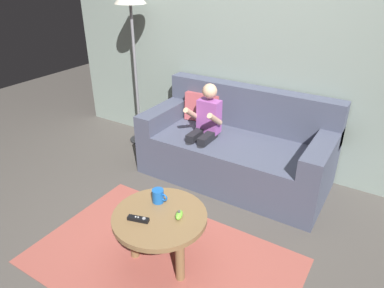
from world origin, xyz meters
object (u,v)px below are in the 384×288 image
object	(u,v)px
nunchuk_lime	(179,215)
coffee_table	(161,222)
person_seated_on_couch	(204,127)
coffee_mug	(158,196)
floor_lamp	(131,7)
couch	(236,148)
game_remote_black_near_edge	(138,219)

from	to	relation	value
nunchuk_lime	coffee_table	bearing A→B (deg)	-162.15
person_seated_on_couch	coffee_mug	world-z (taller)	person_seated_on_couch
person_seated_on_couch	nunchuk_lime	size ratio (longest dim) A/B	9.20
coffee_mug	floor_lamp	world-z (taller)	floor_lamp
person_seated_on_couch	coffee_table	world-z (taller)	person_seated_on_couch
coffee_mug	nunchuk_lime	bearing A→B (deg)	-17.09
person_seated_on_couch	nunchuk_lime	world-z (taller)	person_seated_on_couch
person_seated_on_couch	couch	bearing A→B (deg)	35.27
game_remote_black_near_edge	nunchuk_lime	bearing A→B (deg)	38.77
coffee_table	game_remote_black_near_edge	distance (m)	0.16
coffee_table	coffee_mug	bearing A→B (deg)	130.58
person_seated_on_couch	coffee_mug	size ratio (longest dim) A/B	7.75
person_seated_on_couch	floor_lamp	xyz separation A→B (m)	(-1.03, 0.29, 0.95)
couch	game_remote_black_near_edge	distance (m)	1.41
couch	coffee_mug	size ratio (longest dim) A/B	14.58
couch	coffee_mug	distance (m)	1.19
coffee_table	nunchuk_lime	size ratio (longest dim) A/B	6.24
person_seated_on_couch	game_remote_black_near_edge	world-z (taller)	person_seated_on_couch
coffee_table	coffee_mug	xyz separation A→B (m)	(-0.09, 0.10, 0.11)
floor_lamp	coffee_table	bearing A→B (deg)	-46.28
game_remote_black_near_edge	floor_lamp	xyz separation A→B (m)	(-1.26, 1.52, 1.06)
coffee_table	game_remote_black_near_edge	bearing A→B (deg)	-122.79
couch	floor_lamp	distance (m)	1.74
couch	nunchuk_lime	distance (m)	1.26
person_seated_on_couch	game_remote_black_near_edge	xyz separation A→B (m)	(0.23, -1.23, -0.11)
couch	coffee_mug	xyz separation A→B (m)	(-0.03, -1.18, 0.16)
game_remote_black_near_edge	coffee_mug	xyz separation A→B (m)	(-0.01, 0.23, 0.04)
coffee_mug	person_seated_on_couch	bearing A→B (deg)	102.23
coffee_table	coffee_mug	distance (m)	0.18
coffee_table	floor_lamp	xyz separation A→B (m)	(-1.34, 1.40, 1.13)
coffee_table	couch	bearing A→B (deg)	92.66
couch	game_remote_black_near_edge	bearing A→B (deg)	-90.78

